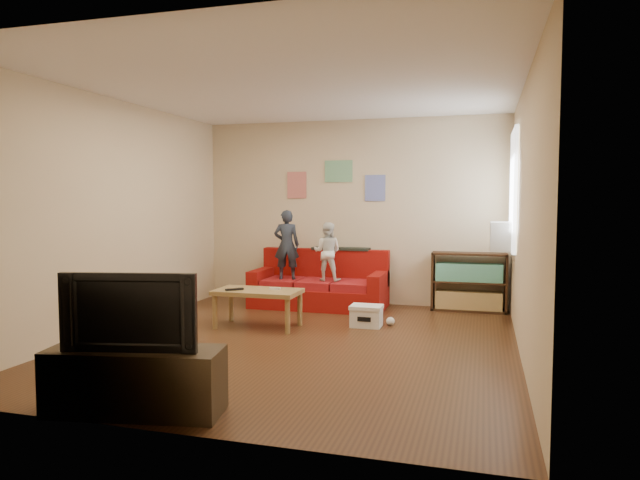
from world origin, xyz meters
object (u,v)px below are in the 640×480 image
(television, at_px, (133,310))
(bookshelf, at_px, (469,285))
(coffee_table, at_px, (258,295))
(sofa, at_px, (320,287))
(child_b, at_px, (327,252))
(tv_stand, at_px, (135,381))
(child_a, at_px, (287,245))
(file_box, at_px, (366,316))

(television, bearing_deg, bookshelf, 51.97)
(bookshelf, height_order, television, television)
(coffee_table, xyz_separation_m, television, (0.20, -2.81, 0.36))
(sofa, xyz_separation_m, child_b, (0.15, -0.16, 0.53))
(television, bearing_deg, tv_stand, 0.00)
(child_a, height_order, television, child_a)
(bookshelf, bearing_deg, file_box, -130.72)
(sofa, relative_size, child_a, 1.91)
(file_box, height_order, television, television)
(sofa, xyz_separation_m, coffee_table, (-0.35, -1.50, 0.11))
(bookshelf, relative_size, tv_stand, 0.80)
(bookshelf, relative_size, television, 1.04)
(sofa, distance_m, television, 4.34)
(child_b, height_order, coffee_table, child_b)
(sofa, relative_size, tv_stand, 1.51)
(child_b, distance_m, television, 4.16)
(child_b, distance_m, tv_stand, 4.20)
(sofa, distance_m, file_box, 1.44)
(sofa, distance_m, coffee_table, 1.55)
(child_b, xyz_separation_m, coffee_table, (-0.50, -1.34, -0.42))
(sofa, bearing_deg, child_a, -159.98)
(sofa, bearing_deg, bookshelf, 6.52)
(coffee_table, xyz_separation_m, tv_stand, (0.20, -2.81, -0.16))
(coffee_table, relative_size, file_box, 2.67)
(child_b, height_order, television, child_b)
(child_b, xyz_separation_m, television, (-0.29, -4.15, -0.06))
(sofa, distance_m, bookshelf, 2.07)
(bookshelf, distance_m, tv_stand, 5.06)
(coffee_table, height_order, television, television)
(child_a, xyz_separation_m, bookshelf, (2.51, 0.40, -0.53))
(child_a, xyz_separation_m, file_box, (1.35, -0.95, -0.76))
(bookshelf, distance_m, television, 5.07)
(television, bearing_deg, coffee_table, 81.96)
(child_a, bearing_deg, television, 79.76)
(child_a, distance_m, file_box, 1.82)
(tv_stand, distance_m, television, 0.51)
(coffee_table, relative_size, television, 1.04)
(sofa, bearing_deg, file_box, -51.08)
(bookshelf, height_order, file_box, bookshelf)
(file_box, bearing_deg, television, -108.04)
(bookshelf, bearing_deg, child_a, -170.95)
(child_a, distance_m, coffee_table, 1.43)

